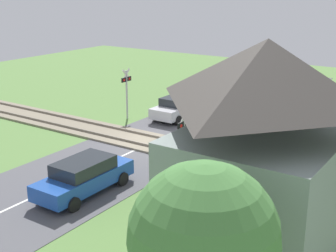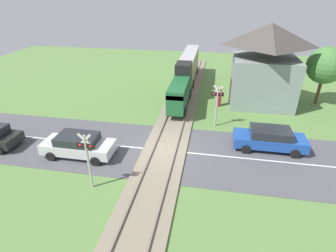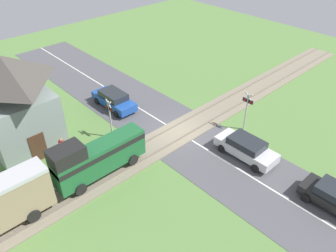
{
  "view_description": "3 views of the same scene",
  "coord_description": "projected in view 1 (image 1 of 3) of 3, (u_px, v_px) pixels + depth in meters",
  "views": [
    {
      "loc": [
        19.41,
        14.28,
        8.4
      ],
      "look_at": [
        0.0,
        1.17,
        1.2
      ],
      "focal_mm": 50.0,
      "sensor_mm": 36.0,
      "label": 1
    },
    {
      "loc": [
        2.73,
        -13.99,
        9.34
      ],
      "look_at": [
        0.0,
        1.17,
        1.2
      ],
      "focal_mm": 28.0,
      "sensor_mm": 36.0,
      "label": 2
    },
    {
      "loc": [
        -14.49,
        14.68,
        15.02
      ],
      "look_at": [
        0.0,
        1.17,
        1.2
      ],
      "focal_mm": 35.0,
      "sensor_mm": 36.0,
      "label": 3
    }
  ],
  "objects": [
    {
      "name": "crossing_signal_east_approach",
      "position": [
        184.0,
        135.0,
        20.22
      ],
      "size": [
        0.9,
        0.18,
        3.25
      ],
      "color": "#B7B7B7",
      "rests_on": "ground_plane"
    },
    {
      "name": "pedestrian_by_station",
      "position": [
        265.0,
        185.0,
        18.34
      ],
      "size": [
        0.43,
        0.43,
        1.73
      ],
      "color": "#B2282D",
      "rests_on": "ground_plane"
    },
    {
      "name": "car_near_crossing",
      "position": [
        179.0,
        106.0,
        30.12
      ],
      "size": [
        4.41,
        1.9,
        1.43
      ],
      "color": "silver",
      "rests_on": "ground_plane"
    },
    {
      "name": "car_behind_queue",
      "position": [
        224.0,
        89.0,
        35.06
      ],
      "size": [
        3.73,
        1.86,
        1.4
      ],
      "color": "black",
      "rests_on": "ground_plane"
    },
    {
      "name": "crossing_signal_west_approach",
      "position": [
        127.0,
        87.0,
        29.53
      ],
      "size": [
        0.9,
        0.18,
        3.25
      ],
      "color": "#B7B7B7",
      "rests_on": "ground_plane"
    },
    {
      "name": "station_building",
      "position": [
        261.0,
        156.0,
        14.02
      ],
      "size": [
        5.66,
        4.89,
        6.91
      ],
      "color": "gray",
      "rests_on": "ground_plane"
    },
    {
      "name": "tree_by_station",
      "position": [
        203.0,
        237.0,
        9.44
      ],
      "size": [
        3.13,
        3.13,
        5.05
      ],
      "color": "brown",
      "rests_on": "ground_plane"
    },
    {
      "name": "track_bed",
      "position": [
        150.0,
        142.0,
        25.46
      ],
      "size": [
        2.8,
        48.0,
        0.24
      ],
      "color": "gray",
      "rests_on": "ground_plane"
    },
    {
      "name": "road_surface",
      "position": [
        150.0,
        143.0,
        25.48
      ],
      "size": [
        48.0,
        6.4,
        0.02
      ],
      "color": "#515156",
      "rests_on": "ground_plane"
    },
    {
      "name": "car_far_side",
      "position": [
        84.0,
        176.0,
        19.27
      ],
      "size": [
        4.51,
        1.85,
        1.47
      ],
      "color": "#1E4CA8",
      "rests_on": "ground_plane"
    },
    {
      "name": "ground_plane",
      "position": [
        150.0,
        143.0,
        25.48
      ],
      "size": [
        60.0,
        60.0,
        0.0
      ],
      "primitive_type": "plane",
      "color": "#5B8442"
    }
  ]
}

